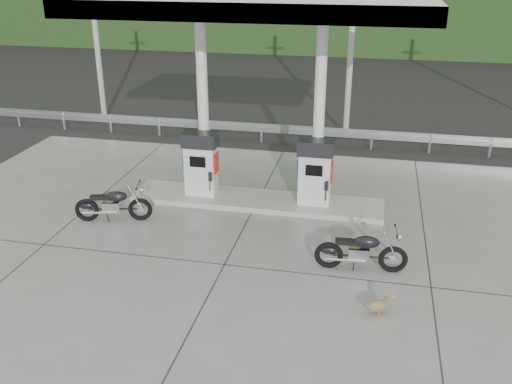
% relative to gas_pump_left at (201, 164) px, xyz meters
% --- Properties ---
extents(ground, '(160.00, 160.00, 0.00)m').
position_rel_gas_pump_left_xyz_m(ground, '(1.60, -2.50, -1.07)').
color(ground, black).
rests_on(ground, ground).
extents(forecourt_apron, '(18.00, 14.00, 0.02)m').
position_rel_gas_pump_left_xyz_m(forecourt_apron, '(1.60, -2.50, -1.06)').
color(forecourt_apron, slate).
rests_on(forecourt_apron, ground).
extents(pump_island, '(7.00, 1.40, 0.15)m').
position_rel_gas_pump_left_xyz_m(pump_island, '(1.60, 0.00, -0.98)').
color(pump_island, gray).
rests_on(pump_island, forecourt_apron).
extents(gas_pump_left, '(0.95, 0.55, 1.80)m').
position_rel_gas_pump_left_xyz_m(gas_pump_left, '(0.00, 0.00, 0.00)').
color(gas_pump_left, silver).
rests_on(gas_pump_left, pump_island).
extents(gas_pump_right, '(0.95, 0.55, 1.80)m').
position_rel_gas_pump_left_xyz_m(gas_pump_right, '(3.20, 0.00, 0.00)').
color(gas_pump_right, silver).
rests_on(gas_pump_right, pump_island).
extents(canopy_column_left, '(0.30, 0.30, 5.00)m').
position_rel_gas_pump_left_xyz_m(canopy_column_left, '(0.00, 0.40, 1.60)').
color(canopy_column_left, white).
rests_on(canopy_column_left, pump_island).
extents(canopy_column_right, '(0.30, 0.30, 5.00)m').
position_rel_gas_pump_left_xyz_m(canopy_column_right, '(3.20, 0.40, 1.60)').
color(canopy_column_right, white).
rests_on(canopy_column_right, pump_island).
extents(canopy_roof, '(8.50, 5.00, 0.40)m').
position_rel_gas_pump_left_xyz_m(canopy_roof, '(1.60, 0.00, 4.30)').
color(canopy_roof, silver).
rests_on(canopy_roof, canopy_column_left).
extents(guardrail, '(26.00, 0.16, 1.42)m').
position_rel_gas_pump_left_xyz_m(guardrail, '(1.60, 5.50, -0.36)').
color(guardrail, gray).
rests_on(guardrail, ground).
extents(road, '(60.00, 7.00, 0.01)m').
position_rel_gas_pump_left_xyz_m(road, '(1.60, 9.00, -1.07)').
color(road, black).
rests_on(road, ground).
extents(utility_pole_a, '(0.22, 0.22, 8.00)m').
position_rel_gas_pump_left_xyz_m(utility_pole_a, '(-6.40, 7.00, 2.93)').
color(utility_pole_a, gray).
rests_on(utility_pole_a, ground).
extents(utility_pole_b, '(0.22, 0.22, 8.00)m').
position_rel_gas_pump_left_xyz_m(utility_pole_b, '(3.60, 7.00, 2.93)').
color(utility_pole_b, gray).
rests_on(utility_pole_b, ground).
extents(tree_band, '(80.00, 6.00, 6.00)m').
position_rel_gas_pump_left_xyz_m(tree_band, '(1.60, 27.50, 1.93)').
color(tree_band, black).
rests_on(tree_band, ground).
extents(forested_hills, '(100.00, 40.00, 140.00)m').
position_rel_gas_pump_left_xyz_m(forested_hills, '(1.60, 57.50, -1.07)').
color(forested_hills, black).
rests_on(forested_hills, ground).
extents(motorcycle_left, '(1.96, 1.02, 0.89)m').
position_rel_gas_pump_left_xyz_m(motorcycle_left, '(-1.82, -1.88, -0.61)').
color(motorcycle_left, black).
rests_on(motorcycle_left, forecourt_apron).
extents(motorcycle_right, '(1.94, 0.73, 0.90)m').
position_rel_gas_pump_left_xyz_m(motorcycle_right, '(4.60, -3.07, -0.60)').
color(motorcycle_right, black).
rests_on(motorcycle_right, forecourt_apron).
extents(duck, '(0.55, 0.34, 0.39)m').
position_rel_gas_pump_left_xyz_m(duck, '(5.00, -4.72, -0.86)').
color(duck, brown).
rests_on(duck, forecourt_apron).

